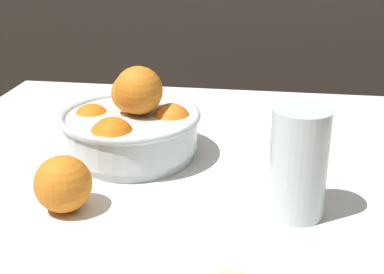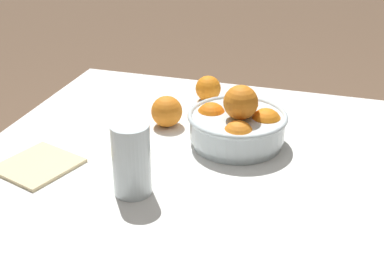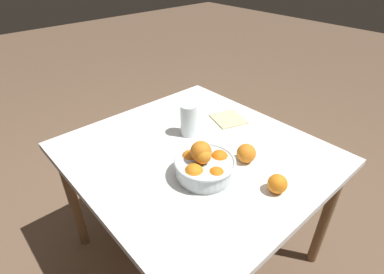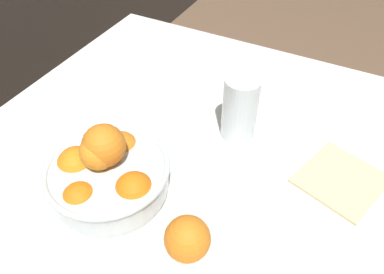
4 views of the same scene
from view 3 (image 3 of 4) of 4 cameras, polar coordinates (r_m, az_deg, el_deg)
name	(u,v)px [view 3 (image 3 of 4)]	position (r m, az deg, el deg)	size (l,w,h in m)	color
ground_plane	(195,250)	(1.85, 0.59, -20.65)	(12.00, 12.00, 0.00)	brown
dining_table	(196,164)	(1.39, 0.74, -5.22)	(1.08, 1.01, 0.70)	white
fruit_bowl	(204,165)	(1.18, 2.36, -5.42)	(0.24, 0.24, 0.16)	silver
juice_glass	(189,122)	(1.43, -0.63, 2.91)	(0.08, 0.08, 0.16)	#F4A314
orange_loose_near_bowl	(246,153)	(1.28, 10.30, -3.07)	(0.08, 0.08, 0.08)	orange
orange_loose_front	(277,184)	(1.17, 15.95, -8.56)	(0.07, 0.07, 0.07)	orange
napkin	(228,119)	(1.59, 6.94, 3.43)	(0.16, 0.15, 0.01)	beige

